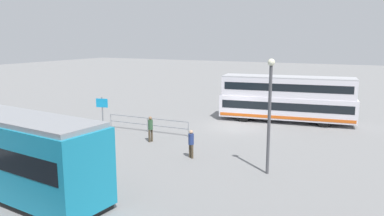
{
  "coord_description": "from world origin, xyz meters",
  "views": [
    {
      "loc": [
        -9.77,
        27.25,
        6.83
      ],
      "look_at": [
        1.07,
        5.64,
        2.35
      ],
      "focal_mm": 35.25,
      "sensor_mm": 36.0,
      "label": 1
    }
  ],
  "objects": [
    {
      "name": "double_decker_bus",
      "position": [
        -3.03,
        -3.54,
        1.94
      ],
      "size": [
        11.04,
        3.98,
        3.78
      ],
      "color": "silver",
      "rests_on": "ground"
    },
    {
      "name": "pedestrian_near_railing",
      "position": [
        3.65,
        6.66,
        1.0
      ],
      "size": [
        0.38,
        0.38,
        1.73
      ],
      "color": "#4C3F2D",
      "rests_on": "ground"
    },
    {
      "name": "pedestrian_railing",
      "position": [
        5.3,
        4.49,
        0.73
      ],
      "size": [
        6.72,
        0.28,
        1.08
      ],
      "color": "gray",
      "rests_on": "ground"
    },
    {
      "name": "info_sign",
      "position": [
        9.22,
        4.85,
        1.62
      ],
      "size": [
        0.94,
        0.27,
        2.38
      ],
      "color": "slate",
      "rests_on": "ground"
    },
    {
      "name": "street_lamp",
      "position": [
        -4.97,
        9.08,
        3.49
      ],
      "size": [
        0.36,
        0.36,
        5.86
      ],
      "color": "#4C4C51",
      "rests_on": "ground"
    },
    {
      "name": "ground_plane",
      "position": [
        0.0,
        0.0,
        0.0
      ],
      "size": [
        160.0,
        160.0,
        0.0
      ],
      "primitive_type": "plane",
      "color": "gray"
    },
    {
      "name": "pedestrian_crossing",
      "position": [
        -0.33,
        8.54,
        0.95
      ],
      "size": [
        0.43,
        0.43,
        1.66
      ],
      "color": "#4C3F2D",
      "rests_on": "ground"
    }
  ]
}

